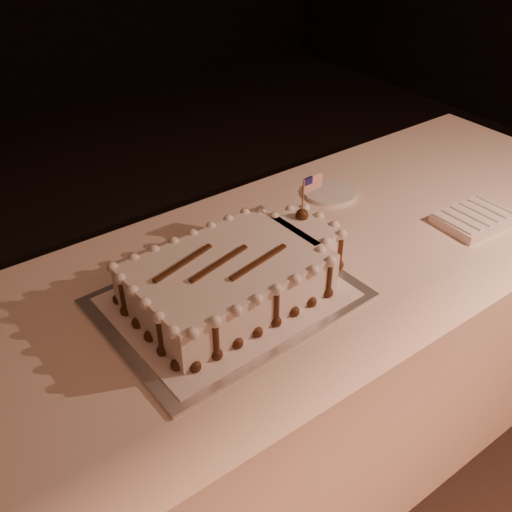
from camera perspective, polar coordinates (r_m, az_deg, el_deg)
banquet_table at (r=1.66m, az=1.11°, el=-12.00°), size 2.40×0.80×0.75m
cake_board at (r=1.32m, az=-2.81°, el=-4.25°), size 0.58×0.45×0.01m
doily at (r=1.32m, az=-2.81°, el=-4.08°), size 0.52×0.40×0.00m
sheet_cake at (r=1.30m, az=-1.82°, el=-1.81°), size 0.54×0.32×0.21m
napkin_stack at (r=1.69m, az=20.94°, el=3.49°), size 0.21×0.16×0.03m
side_plate at (r=1.74m, az=7.40°, el=6.29°), size 0.16×0.16×0.01m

